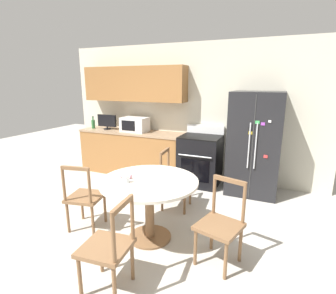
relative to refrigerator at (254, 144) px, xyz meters
The scene contains 15 objects.
ground_plane 2.74m from the refrigerator, 120.44° to the right, with size 14.00×14.00×0.00m, color #B2ADA3.
back_wall 1.75m from the refrigerator, 167.73° to the left, with size 5.20×0.44×2.60m.
kitchen_counter 2.46m from the refrigerator, behind, with size 2.22×0.64×0.90m.
refrigerator is the anchor object (origin of this frame).
oven_range 1.02m from the refrigerator, behind, with size 0.72×0.68×1.08m.
microwave 2.35m from the refrigerator, behind, with size 0.52×0.37×0.28m.
countertop_tv 3.01m from the refrigerator, behind, with size 0.44×0.16×0.31m.
counter_bottle 3.36m from the refrigerator, behind, with size 0.08×0.08×0.26m.
dining_table 2.20m from the refrigerator, 116.74° to the right, with size 1.16×1.16×0.76m.
dining_chair_right 2.10m from the refrigerator, 92.85° to the right, with size 0.51×0.51×0.90m.
dining_chair_far 1.54m from the refrigerator, 133.32° to the right, with size 0.46×0.46×0.90m.
dining_chair_left 2.82m from the refrigerator, 131.63° to the right, with size 0.49×0.49×0.90m.
dining_chair_near 3.02m from the refrigerator, 108.36° to the right, with size 0.46×0.46×0.90m.
candle_glass 2.44m from the refrigerator, 119.30° to the right, with size 0.08×0.08×0.08m.
folded_napkin 2.37m from the refrigerator, 122.55° to the right, with size 0.15×0.05×0.05m.
Camera 1 is at (1.69, -2.27, 1.88)m, focal length 28.00 mm.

